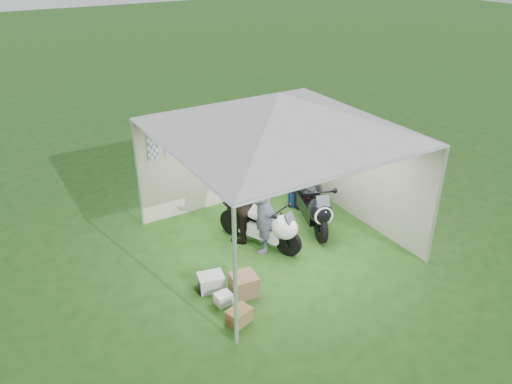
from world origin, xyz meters
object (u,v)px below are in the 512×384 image
at_px(equipment_box, 304,194).
at_px(crate_3, 239,316).
at_px(crate_2, 223,299).
at_px(canopy_tent, 278,116).
at_px(motorcycle_black, 312,202).
at_px(paddock_stand, 299,198).
at_px(motorcycle_white, 264,223).
at_px(person_dark_jacket, 242,201).
at_px(crate_1, 244,285).
at_px(crate_0, 211,282).
at_px(person_blue_jacket, 264,207).

distance_m(equipment_box, crate_3, 4.05).
bearing_deg(crate_2, equipment_box, 33.56).
bearing_deg(canopy_tent, crate_3, -136.55).
relative_size(motorcycle_black, paddock_stand, 4.38).
xyz_separation_m(canopy_tent, motorcycle_white, (-0.28, -0.01, -2.07)).
xyz_separation_m(paddock_stand, equipment_box, (0.08, -0.08, 0.10)).
height_order(canopy_tent, paddock_stand, canopy_tent).
xyz_separation_m(person_dark_jacket, crate_2, (-1.23, -1.55, -0.75)).
relative_size(motorcycle_black, equipment_box, 3.67).
xyz_separation_m(equipment_box, crate_1, (-2.69, -2.01, -0.09)).
bearing_deg(motorcycle_black, person_dark_jacket, -171.20).
relative_size(canopy_tent, motorcycle_black, 2.86).
height_order(canopy_tent, crate_1, canopy_tent).
distance_m(paddock_stand, crate_2, 3.71).
height_order(paddock_stand, equipment_box, equipment_box).
bearing_deg(crate_0, crate_3, -90.00).
height_order(motorcycle_white, equipment_box, motorcycle_white).
xyz_separation_m(motorcycle_black, paddock_stand, (0.32, 0.88, -0.40)).
distance_m(motorcycle_white, crate_3, 2.24).
xyz_separation_m(motorcycle_white, person_blue_jacket, (-0.06, -0.10, 0.41)).
bearing_deg(crate_0, equipment_box, 27.44).
xyz_separation_m(person_blue_jacket, equipment_box, (1.70, 1.03, -0.65)).
bearing_deg(crate_3, crate_0, 90.00).
distance_m(paddock_stand, crate_3, 4.03).
bearing_deg(equipment_box, person_blue_jacket, -148.71).
bearing_deg(paddock_stand, crate_0, -150.84).
distance_m(paddock_stand, crate_0, 3.47).
distance_m(canopy_tent, motorcycle_white, 2.09).
height_order(motorcycle_white, paddock_stand, motorcycle_white).
bearing_deg(crate_3, equipment_box, 39.72).
bearing_deg(person_dark_jacket, paddock_stand, -167.06).
height_order(crate_0, crate_1, crate_1).
relative_size(equipment_box, crate_3, 1.45).
bearing_deg(equipment_box, person_dark_jacket, -164.66).
bearing_deg(person_blue_jacket, motorcycle_black, 132.62).
relative_size(person_dark_jacket, person_blue_jacket, 0.92).
bearing_deg(person_blue_jacket, paddock_stand, 157.18).
xyz_separation_m(paddock_stand, person_dark_jacket, (-1.80, -0.59, 0.68)).
height_order(canopy_tent, person_blue_jacket, canopy_tent).
bearing_deg(crate_1, paddock_stand, 38.60).
distance_m(motorcycle_black, equipment_box, 0.95).
xyz_separation_m(crate_1, crate_2, (-0.41, -0.05, -0.09)).
bearing_deg(crate_2, motorcycle_black, 24.87).
bearing_deg(equipment_box, paddock_stand, 137.11).
bearing_deg(crate_3, canopy_tent, 43.45).
bearing_deg(motorcycle_black, canopy_tent, -153.06).
relative_size(person_blue_jacket, crate_2, 6.95).
bearing_deg(person_dark_jacket, crate_0, 36.59).
distance_m(motorcycle_black, crate_3, 3.27).
distance_m(canopy_tent, crate_3, 3.44).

